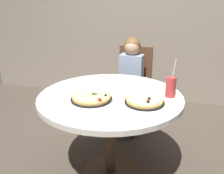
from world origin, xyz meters
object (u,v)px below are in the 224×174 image
object	(u,v)px
chair_wooden	(133,82)
dining_table	(110,107)
diner_child	(129,91)
pizza_veggie	(92,98)
soda_cup	(171,87)
plate_small	(93,80)
pizza_cheese	(145,101)

from	to	relation	value
chair_wooden	dining_table	bearing A→B (deg)	-90.34
chair_wooden	diner_child	bearing A→B (deg)	-93.41
pizza_veggie	soda_cup	world-z (taller)	soda_cup
dining_table	plate_small	size ratio (longest dim) A/B	6.45
chair_wooden	diner_child	xyz separation A→B (m)	(-0.01, -0.18, -0.05)
diner_child	soda_cup	distance (m)	0.94
pizza_veggie	pizza_cheese	xyz separation A→B (m)	(0.40, 0.04, -0.00)
pizza_veggie	pizza_cheese	distance (m)	0.40
pizza_veggie	pizza_cheese	size ratio (longest dim) A/B	1.07
chair_wooden	soda_cup	distance (m)	1.07
pizza_veggie	dining_table	bearing A→B (deg)	50.89
diner_child	plate_small	bearing A→B (deg)	-115.94
pizza_cheese	plate_small	bearing A→B (deg)	143.44
dining_table	plate_small	world-z (taller)	plate_small
pizza_cheese	plate_small	world-z (taller)	pizza_cheese
pizza_cheese	soda_cup	distance (m)	0.26
chair_wooden	soda_cup	world-z (taller)	soda_cup
chair_wooden	soda_cup	size ratio (longest dim) A/B	3.09
chair_wooden	diner_child	distance (m)	0.19
chair_wooden	soda_cup	xyz separation A→B (m)	(0.46, -0.92, 0.30)
pizza_veggie	soda_cup	size ratio (longest dim) A/B	1.04
plate_small	pizza_veggie	bearing A→B (deg)	-72.04
diner_child	pizza_veggie	xyz separation A→B (m)	(-0.11, -0.96, 0.28)
dining_table	chair_wooden	world-z (taller)	chair_wooden
dining_table	pizza_veggie	world-z (taller)	pizza_veggie
chair_wooden	plate_small	bearing A→B (deg)	-110.56
chair_wooden	pizza_cheese	xyz separation A→B (m)	(0.28, -1.10, 0.24)
pizza_cheese	plate_small	distance (m)	0.68
dining_table	soda_cup	distance (m)	0.51
dining_table	pizza_cheese	xyz separation A→B (m)	(0.29, -0.09, 0.12)
pizza_cheese	plate_small	xyz separation A→B (m)	(-0.54, 0.40, -0.01)
dining_table	soda_cup	bearing A→B (deg)	10.79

